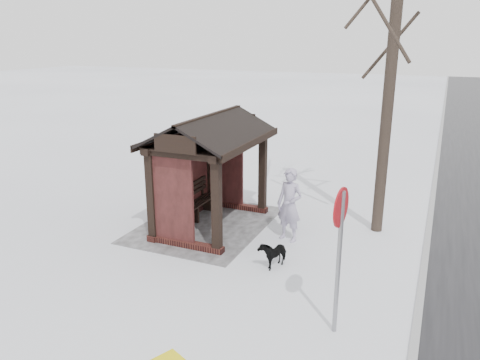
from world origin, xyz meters
The scene contains 7 objects.
ground centered at (0.00, 0.00, 0.00)m, with size 120.00×120.00×0.00m, color white.
kerb centered at (0.00, 5.50, 0.01)m, with size 120.00×0.15×0.06m, color gray.
trampled_patch centered at (0.00, -0.20, 0.01)m, with size 4.20×3.20×0.02m, color #97969C.
bus_shelter centered at (0.00, -0.16, 2.17)m, with size 3.60×2.40×3.09m.
pedestrian centered at (0.06, 2.22, 0.94)m, with size 0.69×0.45×1.89m, color #ABA0BC.
dog centered at (1.57, 2.34, 0.32)m, with size 0.34×0.76×0.64m, color black.
road_sign centered at (3.47, 4.15, 1.89)m, with size 0.68×0.13×2.66m.
Camera 1 is at (10.67, 5.50, 4.95)m, focal length 35.00 mm.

